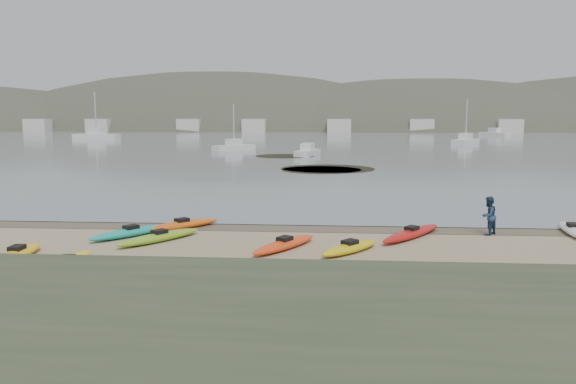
{
  "coord_description": "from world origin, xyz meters",
  "views": [
    {
      "loc": [
        1.86,
        -24.23,
        4.78
      ],
      "look_at": [
        0.0,
        0.0,
        1.5
      ],
      "focal_mm": 35.0,
      "sensor_mm": 36.0,
      "label": 1
    }
  ],
  "objects": [
    {
      "name": "ground",
      "position": [
        0.0,
        0.0,
        0.0
      ],
      "size": [
        600.0,
        600.0,
        0.0
      ],
      "primitive_type": "plane",
      "color": "tan",
      "rests_on": "ground"
    },
    {
      "name": "person_east",
      "position": [
        8.24,
        -1.31,
        0.79
      ],
      "size": [
        0.97,
        0.96,
        1.58
      ],
      "primitive_type": "imported",
      "rotation": [
        0.0,
        0.0,
        3.9
      ],
      "color": "navy",
      "rests_on": "ground"
    },
    {
      "name": "far_town",
      "position": [
        6.0,
        145.0,
        2.0
      ],
      "size": [
        199.0,
        5.0,
        4.0
      ],
      "color": "beige",
      "rests_on": "ground"
    },
    {
      "name": "kelp_mats",
      "position": [
        -0.09,
        31.23,
        0.03
      ],
      "size": [
        13.09,
        24.52,
        0.04
      ],
      "color": "black",
      "rests_on": "water"
    },
    {
      "name": "water",
      "position": [
        0.0,
        300.0,
        0.01
      ],
      "size": [
        1200.0,
        1200.0,
        0.0
      ],
      "primitive_type": "plane",
      "color": "slate",
      "rests_on": "ground"
    },
    {
      "name": "kayaks",
      "position": [
        -1.13,
        -3.64,
        0.17
      ],
      "size": [
        21.41,
        10.45,
        0.34
      ],
      "color": "#7FB424",
      "rests_on": "ground"
    },
    {
      "name": "moored_boats",
      "position": [
        -6.12,
        83.01,
        0.57
      ],
      "size": [
        95.35,
        77.05,
        1.34
      ],
      "color": "silver",
      "rests_on": "ground"
    },
    {
      "name": "wet_sand",
      "position": [
        0.0,
        -0.3,
        0.0
      ],
      "size": [
        60.0,
        60.0,
        0.0
      ],
      "primitive_type": "plane",
      "color": "brown",
      "rests_on": "ground"
    },
    {
      "name": "far_hills",
      "position": [
        39.38,
        193.97,
        -15.93
      ],
      "size": [
        550.0,
        135.0,
        80.0
      ],
      "color": "#384235",
      "rests_on": "ground"
    }
  ]
}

